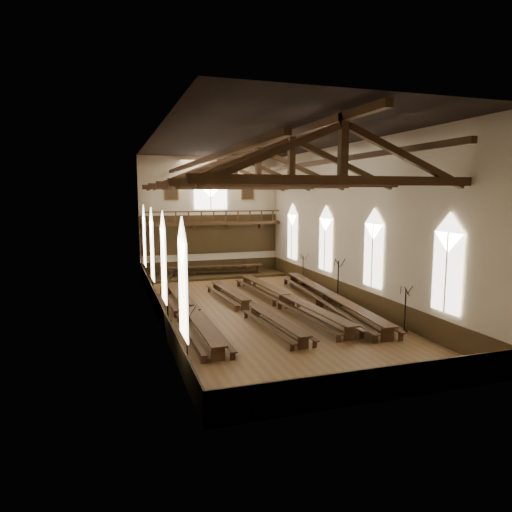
{
  "coord_description": "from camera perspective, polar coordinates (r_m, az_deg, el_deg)",
  "views": [
    {
      "loc": [
        -8.44,
        -25.44,
        6.9
      ],
      "look_at": [
        0.34,
        1.5,
        3.03
      ],
      "focal_mm": 32.0,
      "sensor_mm": 36.0,
      "label": 1
    }
  ],
  "objects": [
    {
      "name": "dais",
      "position": [
        38.4,
        -5.04,
        -2.44
      ],
      "size": [
        11.4,
        3.01,
        0.2
      ],
      "primitive_type": "cube",
      "color": "#382610",
      "rests_on": "ground"
    },
    {
      "name": "high_table",
      "position": [
        38.28,
        -5.05,
        -1.37
      ],
      "size": [
        7.96,
        1.61,
        0.74
      ],
      "color": "#3C2213",
      "rests_on": "dais"
    },
    {
      "name": "roof_trusses",
      "position": [
        26.83,
        0.3,
        10.59
      ],
      "size": [
        11.7,
        25.7,
        2.8
      ],
      "color": "#3C2213",
      "rests_on": "room_walls"
    },
    {
      "name": "side_windows",
      "position": [
        26.99,
        0.3,
        1.06
      ],
      "size": [
        11.85,
        19.8,
        4.5
      ],
      "color": "white",
      "rests_on": "room_walls"
    },
    {
      "name": "wainscot_band",
      "position": [
        27.53,
        0.29,
        -5.44
      ],
      "size": [
        12.0,
        26.0,
        1.2
      ],
      "color": "#382610",
      "rests_on": "ground"
    },
    {
      "name": "refectory_row_d",
      "position": [
        28.7,
        9.24,
        -5.02
      ],
      "size": [
        2.29,
        15.07,
        0.81
      ],
      "color": "#3C2213",
      "rests_on": "ground"
    },
    {
      "name": "candelabrum_right_near",
      "position": [
        24.25,
        18.09,
        -7.4
      ],
      "size": [
        0.66,
        0.72,
        2.34
      ],
      "color": "black",
      "rests_on": "ground"
    },
    {
      "name": "candelabrum_left_mid",
      "position": [
        25.14,
        -10.99,
        -6.25
      ],
      "size": [
        0.78,
        0.87,
        2.85
      ],
      "color": "black",
      "rests_on": "ground"
    },
    {
      "name": "minstrels_gallery",
      "position": [
        39.14,
        -5.56,
        3.36
      ],
      "size": [
        11.8,
        1.24,
        3.7
      ],
      "color": "#3C2213",
      "rests_on": "room_walls"
    },
    {
      "name": "candelabrum_left_near",
      "position": [
        19.23,
        -8.61,
        -11.03
      ],
      "size": [
        0.67,
        0.73,
        2.39
      ],
      "color": "black",
      "rests_on": "ground"
    },
    {
      "name": "high_chairs",
      "position": [
        39.04,
        -5.3,
        -1.39
      ],
      "size": [
        6.74,
        0.45,
        0.91
      ],
      "color": "#3C2213",
      "rests_on": "dais"
    },
    {
      "name": "candelabrum_left_far",
      "position": [
        33.29,
        -12.78,
        -3.06
      ],
      "size": [
        0.75,
        0.69,
        2.45
      ],
      "color": "black",
      "rests_on": "ground"
    },
    {
      "name": "portraits",
      "position": [
        39.25,
        -5.7,
        8.04
      ],
      "size": [
        7.75,
        0.09,
        1.45
      ],
      "color": "brown",
      "rests_on": "room_walls"
    },
    {
      "name": "refectory_row_a",
      "position": [
        25.7,
        -8.44,
        -6.62
      ],
      "size": [
        1.56,
        14.37,
        0.75
      ],
      "color": "#3C2213",
      "rests_on": "ground"
    },
    {
      "name": "refectory_row_b",
      "position": [
        26.51,
        -0.77,
        -6.2
      ],
      "size": [
        1.79,
        13.82,
        0.68
      ],
      "color": "#3C2213",
      "rests_on": "ground"
    },
    {
      "name": "room_walls",
      "position": [
        26.81,
        0.3,
        6.84
      ],
      "size": [
        26.0,
        26.0,
        26.0
      ],
      "color": "#BDAC8F",
      "rests_on": "ground"
    },
    {
      "name": "refectory_row_c",
      "position": [
        28.15,
        3.8,
        -5.23
      ],
      "size": [
        2.02,
        14.73,
        0.78
      ],
      "color": "#3C2213",
      "rests_on": "ground"
    },
    {
      "name": "candelabrum_right_far",
      "position": [
        34.91,
        5.88,
        -2.45
      ],
      "size": [
        0.7,
        0.71,
        2.38
      ],
      "color": "black",
      "rests_on": "ground"
    },
    {
      "name": "candelabrum_right_mid",
      "position": [
        29.99,
        10.19,
        -3.98
      ],
      "size": [
        0.8,
        0.85,
        2.79
      ],
      "color": "black",
      "rests_on": "ground"
    },
    {
      "name": "end_window",
      "position": [
        39.26,
        -5.7,
        8.22
      ],
      "size": [
        2.8,
        0.12,
        3.8
      ],
      "color": "white",
      "rests_on": "room_walls"
    },
    {
      "name": "ground",
      "position": [
        27.68,
        0.29,
        -6.65
      ],
      "size": [
        26.0,
        26.0,
        0.0
      ],
      "primitive_type": "plane",
      "color": "brown",
      "rests_on": "ground"
    }
  ]
}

